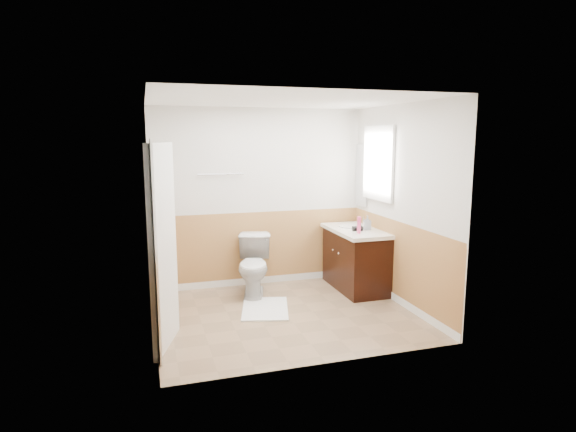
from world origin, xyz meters
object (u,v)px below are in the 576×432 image
object	(u,v)px
bath_mat	(265,309)
vanity_cabinet	(356,261)
toilet	(254,266)
lotion_bottle	(359,225)
soap_dispenser	(367,223)

from	to	relation	value
bath_mat	vanity_cabinet	size ratio (longest dim) A/B	0.73
toilet	bath_mat	bearing A→B (deg)	-75.19
bath_mat	lotion_bottle	xyz separation A→B (m)	(1.31, 0.15, 0.95)
vanity_cabinet	lotion_bottle	size ratio (longest dim) A/B	5.00
toilet	soap_dispenser	bearing A→B (deg)	5.81
soap_dispenser	bath_mat	bearing A→B (deg)	-167.10
toilet	bath_mat	distance (m)	0.71
soap_dispenser	vanity_cabinet	bearing A→B (deg)	145.25
bath_mat	vanity_cabinet	distance (m)	1.53
lotion_bottle	soap_dispenser	world-z (taller)	lotion_bottle
bath_mat	soap_dispenser	xyz separation A→B (m)	(1.53, 0.35, 0.94)
toilet	vanity_cabinet	distance (m)	1.42
bath_mat	soap_dispenser	world-z (taller)	soap_dispenser
vanity_cabinet	bath_mat	bearing A→B (deg)	-162.91
toilet	vanity_cabinet	xyz separation A→B (m)	(1.41, -0.16, 0.00)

